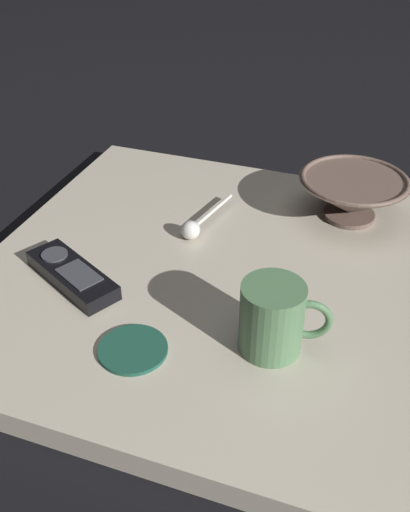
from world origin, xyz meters
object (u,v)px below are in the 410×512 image
(teaspoon, at_px, (194,227))
(tv_remote_near, at_px, (72,275))
(coffee_mug, at_px, (273,318))
(drink_coaster, at_px, (133,349))
(cereal_bowl, at_px, (352,195))

(teaspoon, xyz_separation_m, tv_remote_near, (-0.12, -0.16, -0.00))
(coffee_mug, relative_size, tv_remote_near, 0.66)
(coffee_mug, relative_size, drink_coaster, 1.28)
(cereal_bowl, bearing_deg, coffee_mug, -97.68)
(teaspoon, relative_size, drink_coaster, 1.63)
(cereal_bowl, xyz_separation_m, teaspoon, (-0.21, -0.13, -0.03))
(cereal_bowl, height_order, coffee_mug, coffee_mug)
(coffee_mug, xyz_separation_m, teaspoon, (-0.17, 0.19, -0.03))
(coffee_mug, xyz_separation_m, drink_coaster, (-0.15, -0.06, -0.04))
(coffee_mug, bearing_deg, tv_remote_near, 173.53)
(cereal_bowl, bearing_deg, tv_remote_near, -138.27)
(cereal_bowl, height_order, drink_coaster, cereal_bowl)
(teaspoon, bearing_deg, drink_coaster, -85.80)
(cereal_bowl, distance_m, teaspoon, 0.25)
(cereal_bowl, height_order, teaspoon, cereal_bowl)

